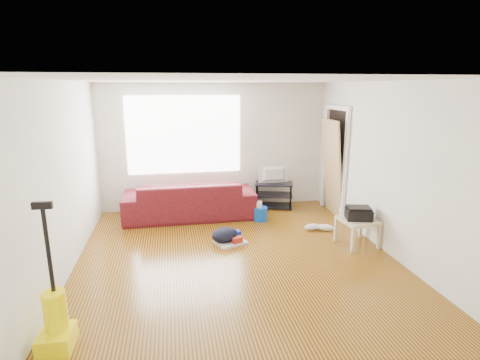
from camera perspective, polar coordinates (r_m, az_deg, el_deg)
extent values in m
cube|color=#3F2205|center=(5.52, -0.52, -11.93)|extent=(4.50, 5.00, 0.01)
cube|color=silver|center=(4.96, -0.59, 14.97)|extent=(4.50, 5.00, 0.01)
cube|color=silver|center=(7.53, -3.86, 5.09)|extent=(4.50, 0.01, 2.50)
cube|color=silver|center=(2.80, 8.50, -10.87)|extent=(4.50, 0.01, 2.50)
cube|color=silver|center=(5.22, -25.69, -0.32)|extent=(0.01, 5.00, 2.50)
cube|color=silver|center=(5.91, 21.48, 1.65)|extent=(0.01, 5.00, 2.50)
cube|color=white|center=(7.43, -8.50, 6.79)|extent=(2.20, 0.01, 1.50)
cube|color=white|center=(7.01, 15.71, 1.83)|extent=(0.06, 0.08, 2.00)
cube|color=white|center=(7.81, 12.84, 3.23)|extent=(0.06, 0.08, 2.00)
cube|color=white|center=(7.28, 14.69, 10.61)|extent=(0.06, 0.98, 0.08)
cube|color=black|center=(7.42, 14.43, 2.57)|extent=(0.01, 0.86, 1.98)
imported|color=#3C0A0F|center=(7.26, -7.59, -5.54)|extent=(2.43, 0.95, 0.71)
cube|color=black|center=(7.77, 5.12, -3.91)|extent=(0.84, 0.62, 0.03)
cube|color=black|center=(7.70, 5.16, -2.24)|extent=(0.84, 0.62, 0.03)
cube|color=black|center=(7.64, 5.20, -0.55)|extent=(0.84, 0.62, 0.03)
cylinder|color=black|center=(7.54, 2.52, -2.63)|extent=(0.03, 0.03, 0.52)
cylinder|color=black|center=(7.89, 2.68, -1.87)|extent=(0.03, 0.03, 0.52)
cylinder|color=black|center=(7.53, 7.75, -2.77)|extent=(0.03, 0.03, 0.52)
cylinder|color=black|center=(7.88, 7.68, -2.00)|extent=(0.03, 0.03, 0.52)
imported|color=black|center=(7.59, 5.23, 0.84)|extent=(0.61, 0.08, 0.35)
cube|color=tan|center=(6.13, 17.55, -5.90)|extent=(0.58, 0.58, 0.05)
cube|color=tan|center=(5.89, 16.83, -8.84)|extent=(0.05, 0.05, 0.38)
cube|color=tan|center=(6.25, 14.40, -7.32)|extent=(0.05, 0.05, 0.38)
cube|color=tan|center=(6.16, 20.47, -8.13)|extent=(0.05, 0.05, 0.38)
cube|color=tan|center=(6.51, 17.93, -6.73)|extent=(0.05, 0.05, 0.38)
cube|color=black|center=(6.09, 17.63, -4.97)|extent=(0.44, 0.37, 0.16)
cube|color=black|center=(6.06, 17.69, -4.08)|extent=(0.39, 0.33, 0.04)
cylinder|color=#0C45B4|center=(7.02, 3.11, -6.15)|extent=(0.29, 0.29, 0.26)
cylinder|color=silver|center=(6.95, 2.88, -4.75)|extent=(0.12, 0.12, 0.11)
cube|color=silver|center=(6.03, -1.45, -9.43)|extent=(0.55, 0.50, 0.04)
cube|color=maroon|center=(5.95, -0.47, -9.09)|extent=(0.19, 0.16, 0.09)
cube|color=#581B72|center=(6.04, -2.38, -8.85)|extent=(0.24, 0.21, 0.07)
cube|color=#101DBE|center=(6.09, -0.57, -8.33)|extent=(0.16, 0.15, 0.13)
ellipsoid|color=black|center=(6.08, -2.30, -9.43)|extent=(0.52, 0.46, 0.24)
ellipsoid|color=silver|center=(6.64, 10.96, -7.05)|extent=(0.30, 0.15, 0.12)
ellipsoid|color=silver|center=(6.66, 12.90, -7.08)|extent=(0.31, 0.25, 0.12)
cube|color=#FFF000|center=(4.21, -26.12, -21.05)|extent=(0.31, 0.35, 0.19)
cylinder|color=#FFF000|center=(4.11, -26.36, -17.35)|extent=(0.21, 0.21, 0.37)
cylinder|color=black|center=(3.87, -27.19, -9.58)|extent=(0.04, 0.04, 0.80)
cube|color=black|center=(3.73, -27.93, -3.44)|extent=(0.17, 0.05, 0.06)
cube|color=#A37C58|center=(7.56, 13.44, -5.02)|extent=(0.23, 0.74, 1.83)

